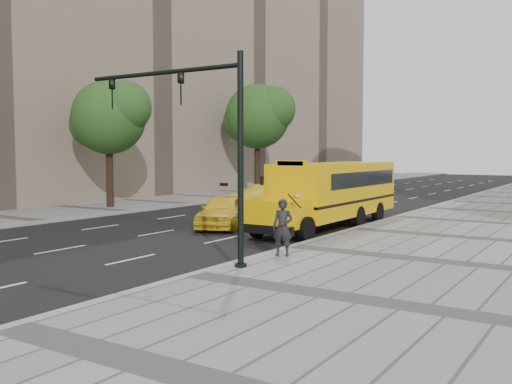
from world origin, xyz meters
The scene contains 12 objects.
ground centered at (0.00, 0.00, 0.00)m, with size 140.00×140.00×0.00m, color black.
sidewalk_museum centered at (12.00, 0.00, 0.07)m, with size 12.00×140.00×0.15m, color gray.
sidewalk_far centered at (-11.00, 0.00, 0.07)m, with size 6.00×140.00×0.15m, color gray.
curb_museum centered at (6.00, 0.00, 0.07)m, with size 0.30×140.00×0.15m, color gray.
curb_far centered at (-8.00, 0.00, 0.07)m, with size 0.30×140.00×0.15m, color gray.
tree_b centered at (-10.41, 1.18, 5.66)m, with size 5.06×4.50×7.87m.
tree_c centered at (-10.40, 17.95, 6.60)m, with size 6.19×5.50×9.30m.
school_bus centered at (4.50, 1.21, 1.76)m, with size 2.96×11.56×3.19m.
taxi_near centered at (0.47, -2.03, 0.78)m, with size 1.84×4.58×1.56m, color yellow.
taxi_far centered at (-2.67, 6.38, 0.76)m, with size 1.60×4.59×1.51m, color yellow.
pedestrian centered at (6.75, -7.46, 1.08)m, with size 0.68×0.44×1.86m, color black.
traffic_signal centered at (5.19, -9.64, 4.09)m, with size 6.18×0.36×6.40m.
Camera 1 is at (15.91, -23.28, 3.50)m, focal length 40.00 mm.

